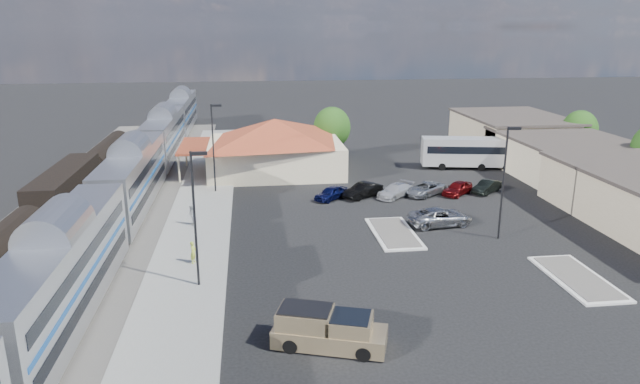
{
  "coord_description": "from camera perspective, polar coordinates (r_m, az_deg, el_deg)",
  "views": [
    {
      "loc": [
        -7.46,
        -40.47,
        16.23
      ],
      "look_at": [
        -1.64,
        5.39,
        2.8
      ],
      "focal_mm": 32.0,
      "sensor_mm": 36.0,
      "label": 1
    }
  ],
  "objects": [
    {
      "name": "ground",
      "position": [
        44.24,
        3.01,
        -5.35
      ],
      "size": [
        280.0,
        280.0,
        0.0
      ],
      "primitive_type": "plane",
      "color": "black",
      "rests_on": "ground"
    },
    {
      "name": "traffic_island_south",
      "position": [
        46.86,
        7.41,
        -4.08
      ],
      "size": [
        3.3,
        7.5,
        0.21
      ],
      "color": "silver",
      "rests_on": "ground"
    },
    {
      "name": "lamp_plat_n",
      "position": [
        57.62,
        -10.56,
        5.03
      ],
      "size": [
        1.08,
        0.25,
        9.0
      ],
      "color": "black",
      "rests_on": "ground"
    },
    {
      "name": "suv",
      "position": [
        49.34,
        11.96,
        -2.44
      ],
      "size": [
        5.73,
        3.18,
        1.52
      ],
      "primitive_type": "imported",
      "rotation": [
        0.0,
        0.0,
        1.7
      ],
      "color": "#95979C",
      "rests_on": "ground"
    },
    {
      "name": "parked_car_f",
      "position": [
        60.17,
        16.34,
        0.51
      ],
      "size": [
        3.88,
        3.53,
        1.29
      ],
      "primitive_type": "imported",
      "rotation": [
        0.0,
        0.0,
        -0.88
      ],
      "color": "black",
      "rests_on": "ground"
    },
    {
      "name": "person_a",
      "position": [
        41.27,
        -12.57,
        -5.89
      ],
      "size": [
        0.55,
        0.68,
        1.61
      ],
      "primitive_type": "imported",
      "rotation": [
        0.0,
        0.0,
        1.25
      ],
      "color": "#C3D743",
      "rests_on": "platform"
    },
    {
      "name": "traffic_island_north",
      "position": [
        42.14,
        24.34,
        -7.84
      ],
      "size": [
        3.3,
        7.5,
        0.21
      ],
      "color": "silver",
      "rests_on": "ground"
    },
    {
      "name": "passenger_train",
      "position": [
        54.26,
        -18.19,
        1.12
      ],
      "size": [
        3.0,
        104.0,
        5.55
      ],
      "color": "silver",
      "rests_on": "ground"
    },
    {
      "name": "freight_cars",
      "position": [
        56.22,
        -24.06,
        0.01
      ],
      "size": [
        2.8,
        46.0,
        4.0
      ],
      "color": "black",
      "rests_on": "ground"
    },
    {
      "name": "person_b",
      "position": [
        48.94,
        -12.71,
        -2.27
      ],
      "size": [
        0.89,
        1.02,
        1.76
      ],
      "primitive_type": "imported",
      "rotation": [
        0.0,
        0.0,
        -1.27
      ],
      "color": "silver",
      "rests_on": "platform"
    },
    {
      "name": "tree_east_c",
      "position": [
        79.33,
        24.53,
        5.7
      ],
      "size": [
        4.41,
        4.41,
        6.21
      ],
      "color": "#382314",
      "rests_on": "ground"
    },
    {
      "name": "parked_car_b",
      "position": [
        56.33,
        4.3,
        0.17
      ],
      "size": [
        4.47,
        3.74,
        1.44
      ],
      "primitive_type": "imported",
      "rotation": [
        0.0,
        0.0,
        -0.97
      ],
      "color": "black",
      "rests_on": "ground"
    },
    {
      "name": "parked_car_d",
      "position": [
        57.93,
        10.52,
        0.32
      ],
      "size": [
        5.07,
        4.51,
        1.31
      ],
      "primitive_type": "imported",
      "rotation": [
        0.0,
        0.0,
        -0.94
      ],
      "color": "gray",
      "rests_on": "ground"
    },
    {
      "name": "railbed",
      "position": [
        52.86,
        -21.71,
        -2.81
      ],
      "size": [
        16.0,
        100.0,
        0.12
      ],
      "primitive_type": "cube",
      "color": "#4C4944",
      "rests_on": "ground"
    },
    {
      "name": "station_depot",
      "position": [
        65.86,
        -4.57,
        4.67
      ],
      "size": [
        18.35,
        12.24,
        6.2
      ],
      "color": "beige",
      "rests_on": "ground"
    },
    {
      "name": "parked_car_a",
      "position": [
        55.52,
        1.13,
        -0.1
      ],
      "size": [
        3.9,
        3.69,
        1.31
      ],
      "primitive_type": "imported",
      "rotation": [
        0.0,
        0.0,
        -0.85
      ],
      "color": "#0D1245",
      "rests_on": "ground"
    },
    {
      "name": "tree_depot",
      "position": [
        72.29,
        1.21,
        6.47
      ],
      "size": [
        4.71,
        4.71,
        6.63
      ],
      "color": "#382314",
      "rests_on": "ground"
    },
    {
      "name": "pickup_truck",
      "position": [
        30.67,
        0.98,
        -13.65
      ],
      "size": [
        6.3,
        3.91,
        2.05
      ],
      "rotation": [
        0.0,
        0.0,
        1.25
      ],
      "color": "tan",
      "rests_on": "ground"
    },
    {
      "name": "lamp_plat_s",
      "position": [
        36.32,
        -12.33,
        -1.64
      ],
      "size": [
        1.08,
        0.25,
        9.0
      ],
      "color": "black",
      "rests_on": "ground"
    },
    {
      "name": "platform",
      "position": [
        49.41,
        -12.11,
        -3.25
      ],
      "size": [
        5.5,
        92.0,
        0.18
      ],
      "primitive_type": "cube",
      "color": "gray",
      "rests_on": "ground"
    },
    {
      "name": "parked_car_c",
      "position": [
        56.77,
        7.53,
        0.13
      ],
      "size": [
        4.65,
        4.34,
        1.32
      ],
      "primitive_type": "imported",
      "rotation": [
        0.0,
        0.0,
        -0.87
      ],
      "color": "silver",
      "rests_on": "ground"
    },
    {
      "name": "parked_car_e",
      "position": [
        58.69,
        13.59,
        0.38
      ],
      "size": [
        4.08,
        3.9,
        1.37
      ],
      "primitive_type": "imported",
      "rotation": [
        0.0,
        0.0,
        -0.84
      ],
      "color": "#660B0D",
      "rests_on": "ground"
    },
    {
      "name": "coach_bus",
      "position": [
        69.78,
        14.84,
        3.98
      ],
      "size": [
        11.68,
        4.55,
        3.66
      ],
      "rotation": [
        0.0,
        0.0,
        1.38
      ],
      "color": "silver",
      "rests_on": "ground"
    },
    {
      "name": "buildings_east",
      "position": [
        66.71,
        25.12,
        2.57
      ],
      "size": [
        14.4,
        51.4,
        4.8
      ],
      "color": "#C6B28C",
      "rests_on": "ground"
    },
    {
      "name": "lamp_lot",
      "position": [
        46.25,
        18.03,
        1.77
      ],
      "size": [
        1.08,
        0.25,
        9.0
      ],
      "color": "black",
      "rests_on": "ground"
    }
  ]
}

